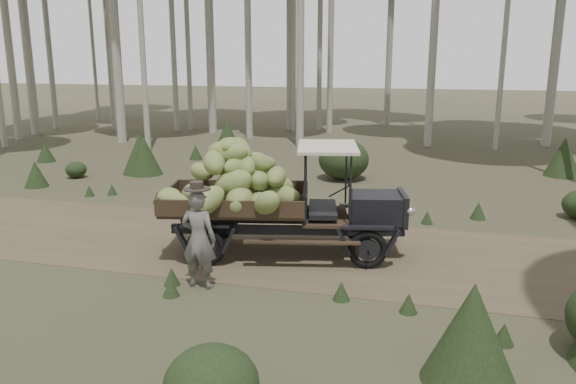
% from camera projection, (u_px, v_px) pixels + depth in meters
% --- Properties ---
extents(ground, '(120.00, 120.00, 0.00)m').
position_uv_depth(ground, '(192.00, 240.00, 11.45)').
color(ground, '#473D2B').
rests_on(ground, ground).
extents(dirt_track, '(70.00, 4.00, 0.01)m').
position_uv_depth(dirt_track, '(191.00, 239.00, 11.45)').
color(dirt_track, brown).
rests_on(dirt_track, ground).
extents(banana_truck, '(4.72, 2.75, 2.27)m').
position_uv_depth(banana_truck, '(259.00, 188.00, 10.30)').
color(banana_truck, black).
rests_on(banana_truck, ground).
extents(farmer, '(0.60, 0.45, 1.75)m').
position_uv_depth(farmer, '(199.00, 238.00, 8.91)').
color(farmer, '#5A5852').
rests_on(farmer, ground).
extents(undergrowth, '(24.78, 22.22, 1.39)m').
position_uv_depth(undergrowth, '(192.00, 209.00, 11.69)').
color(undergrowth, '#233319').
rests_on(undergrowth, ground).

